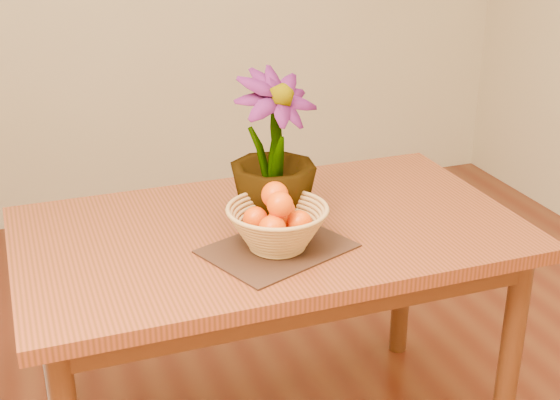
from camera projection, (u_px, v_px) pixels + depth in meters
name	position (u px, v px, depth m)	size (l,w,h in m)	color
table	(271.00, 255.00, 2.21)	(1.40, 0.80, 0.75)	brown
placemat	(277.00, 249.00, 2.05)	(0.36, 0.27, 0.01)	#321E12
wicker_basket	(277.00, 229.00, 2.03)	(0.27, 0.27, 0.11)	tan
orange_pile	(277.00, 214.00, 2.01)	(0.16, 0.17, 0.13)	#EB4A03
potted_plant	(273.00, 151.00, 2.12)	(0.24, 0.24, 0.43)	#1B4C15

